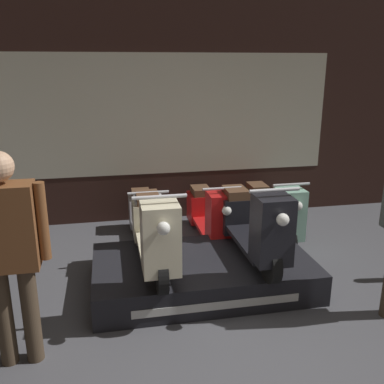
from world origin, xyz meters
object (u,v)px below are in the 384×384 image
scooter_backrow_2 (272,211)px  scooter_backrow_1 (210,215)px  scooter_display_left (154,231)px  scooter_display_right (252,224)px  scooter_backrow_0 (145,220)px  person_left_browsing (8,244)px

scooter_backrow_2 → scooter_backrow_1: bearing=180.0°
scooter_display_left → scooter_backrow_1: bearing=53.9°
scooter_backrow_1 → scooter_display_right: bearing=-83.1°
scooter_display_left → scooter_backrow_0: scooter_display_left is taller
scooter_display_right → scooter_backrow_2: scooter_display_right is taller
scooter_display_left → scooter_display_right: (1.01, 0.00, 0.00)m
scooter_backrow_1 → person_left_browsing: person_left_browsing is taller
person_left_browsing → scooter_backrow_1: bearing=45.2°
scooter_display_left → scooter_backrow_0: 1.23m
scooter_display_right → scooter_backrow_2: 1.42m
scooter_display_left → person_left_browsing: (-1.15, -0.84, 0.32)m
scooter_display_right → scooter_backrow_1: bearing=96.9°
scooter_backrow_2 → scooter_display_left: bearing=-145.3°
scooter_display_left → scooter_display_right: same height
scooter_display_left → scooter_backrow_1: 1.50m
scooter_display_left → scooter_backrow_0: (0.02, 1.19, -0.32)m
scooter_backrow_2 → person_left_browsing: size_ratio=0.96×
person_left_browsing → scooter_display_right: bearing=21.3°
scooter_display_right → scooter_backrow_1: scooter_display_right is taller
scooter_backrow_1 → person_left_browsing: (-2.01, -2.03, 0.64)m
scooter_display_right → scooter_backrow_1: 1.24m
scooter_display_left → person_left_browsing: 1.46m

